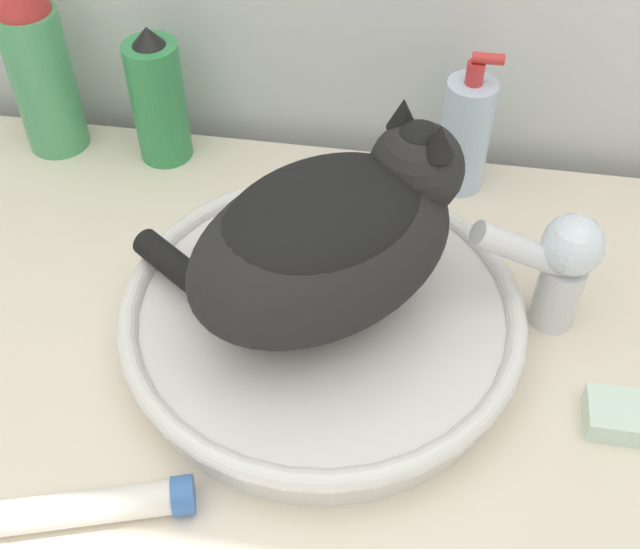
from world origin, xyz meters
The scene contains 9 objects.
vanity_counter centered at (0.00, 0.29, 0.44)m, with size 1.18×0.57×0.89m.
sink_basin centered at (0.05, 0.27, 0.92)m, with size 0.39×0.39×0.05m.
cat centered at (0.05, 0.28, 1.02)m, with size 0.34×0.30×0.17m.
faucet centered at (0.26, 0.33, 0.97)m, with size 0.13×0.07×0.14m.
soap_pump_bottle centered at (0.17, 0.53, 0.96)m, with size 0.06×0.06×0.17m.
spray_bottle_trigger centered at (-0.19, 0.53, 0.97)m, with size 0.06×0.06×0.17m.
mouthwash_bottle centered at (-0.33, 0.53, 0.99)m, with size 0.07×0.07×0.21m.
cream_tube centered at (-0.11, 0.05, 0.90)m, with size 0.17×0.08×0.03m.
soap_bar centered at (0.33, 0.21, 0.90)m, with size 0.06×0.05×0.02m.
Camera 1 is at (0.12, -0.23, 1.50)m, focal length 45.00 mm.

